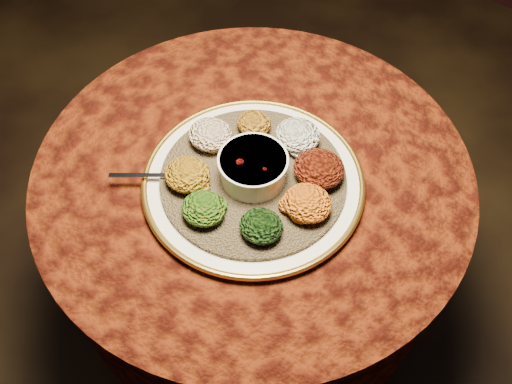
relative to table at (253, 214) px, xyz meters
The scene contains 13 objects.
table is the anchor object (origin of this frame).
platter 0.20m from the table, 50.67° to the right, with size 0.59×0.59×0.02m.
injera 0.21m from the table, 50.67° to the right, with size 0.39×0.39×0.01m, color olive.
stew_bowl 0.25m from the table, 50.67° to the right, with size 0.14×0.14×0.06m.
spoon 0.28m from the table, 127.51° to the right, with size 0.13×0.10×0.01m.
portion_ayib 0.26m from the table, 64.83° to the left, with size 0.10×0.09×0.05m, color white.
portion_kitfo 0.27m from the table, 19.85° to the left, with size 0.11×0.10×0.05m, color black.
portion_tikil 0.29m from the table, 12.04° to the right, with size 0.10×0.09×0.05m, color #A26B0D.
portion_gomen 0.29m from the table, 46.88° to the right, with size 0.09×0.08×0.04m, color black.
portion_mixveg 0.29m from the table, 86.50° to the right, with size 0.09×0.08×0.04m, color #A0440A.
portion_kik 0.27m from the table, 119.10° to the right, with size 0.10×0.09×0.05m, color #A6690E.
portion_timatim 0.25m from the table, behind, with size 0.10×0.09×0.05m, color maroon.
portion_shiro 0.24m from the table, 126.19° to the left, with size 0.08×0.07×0.04m, color #A36113.
Camera 1 is at (0.48, -0.60, 1.70)m, focal length 40.00 mm.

